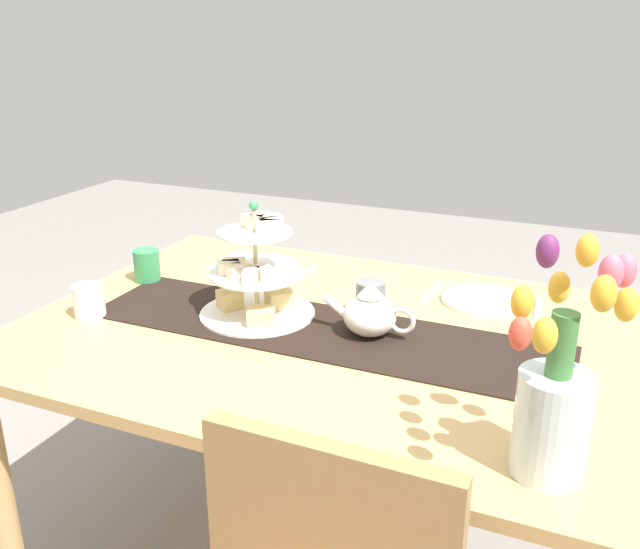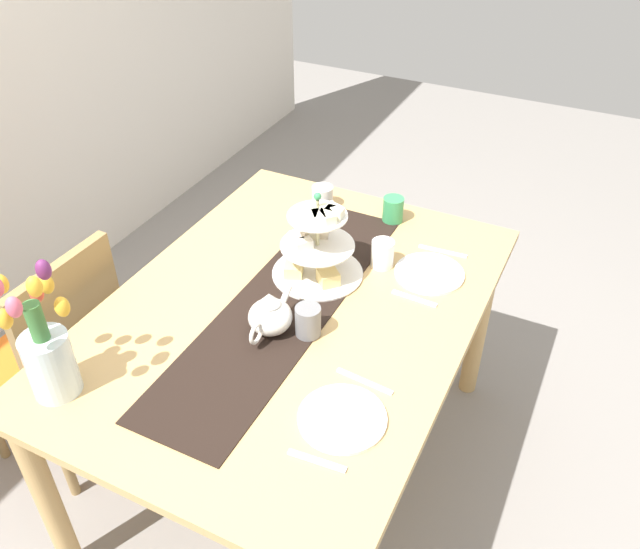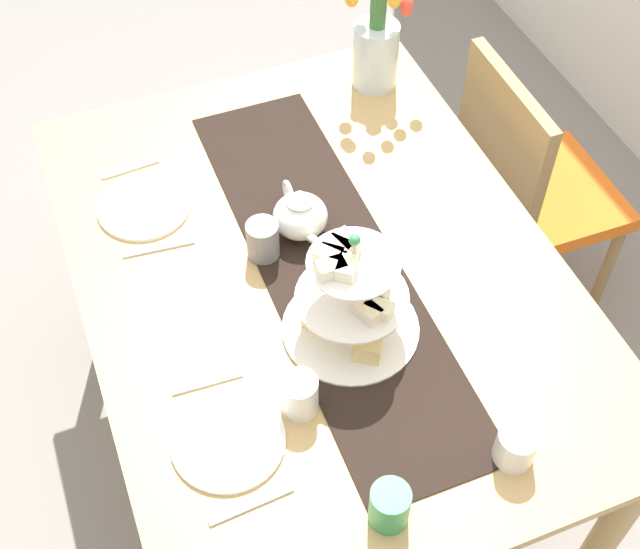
# 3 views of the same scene
# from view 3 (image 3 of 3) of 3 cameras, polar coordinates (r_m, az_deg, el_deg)

# --- Properties ---
(ground_plane) EXTENTS (8.00, 8.00, 0.00)m
(ground_plane) POSITION_cam_3_polar(r_m,az_deg,el_deg) (2.61, -0.06, -10.43)
(ground_plane) COLOR gray
(dining_table) EXTENTS (1.49, 1.08, 0.77)m
(dining_table) POSITION_cam_3_polar(r_m,az_deg,el_deg) (2.05, -0.08, -1.38)
(dining_table) COLOR tan
(dining_table) RESTS_ON ground_plane
(chair_left) EXTENTS (0.43, 0.43, 0.91)m
(chair_left) POSITION_cam_3_polar(r_m,az_deg,el_deg) (2.61, 13.62, 5.84)
(chair_left) COLOR olive
(chair_left) RESTS_ON ground_plane
(table_runner) EXTENTS (1.21, 0.31, 0.00)m
(table_runner) POSITION_cam_3_polar(r_m,az_deg,el_deg) (1.97, 0.55, 0.71)
(table_runner) COLOR black
(table_runner) RESTS_ON dining_table
(tiered_cake_stand) EXTENTS (0.30, 0.30, 0.30)m
(tiered_cake_stand) POSITION_cam_3_polar(r_m,az_deg,el_deg) (1.78, 2.18, -1.70)
(tiered_cake_stand) COLOR beige
(tiered_cake_stand) RESTS_ON table_runner
(teapot) EXTENTS (0.24, 0.13, 0.14)m
(teapot) POSITION_cam_3_polar(r_m,az_deg,el_deg) (2.00, -1.35, 4.06)
(teapot) COLOR white
(teapot) RESTS_ON table_runner
(tulip_vase) EXTENTS (0.19, 0.24, 0.41)m
(tulip_vase) POSITION_cam_3_polar(r_m,az_deg,el_deg) (2.38, 3.82, 15.55)
(tulip_vase) COLOR silver
(tulip_vase) RESTS_ON dining_table
(cream_jug) EXTENTS (0.08, 0.08, 0.08)m
(cream_jug) POSITION_cam_3_polar(r_m,az_deg,el_deg) (1.71, 12.99, -11.18)
(cream_jug) COLOR white
(cream_jug) RESTS_ON dining_table
(dinner_plate_left) EXTENTS (0.23, 0.23, 0.01)m
(dinner_plate_left) POSITION_cam_3_polar(r_m,az_deg,el_deg) (2.14, -11.73, 4.51)
(dinner_plate_left) COLOR white
(dinner_plate_left) RESTS_ON dining_table
(fork_left) EXTENTS (0.03, 0.15, 0.01)m
(fork_left) POSITION_cam_3_polar(r_m,az_deg,el_deg) (2.24, -12.60, 6.95)
(fork_left) COLOR silver
(fork_left) RESTS_ON dining_table
(knife_left) EXTENTS (0.03, 0.17, 0.01)m
(knife_left) POSITION_cam_3_polar(r_m,az_deg,el_deg) (2.04, -10.75, 1.74)
(knife_left) COLOR silver
(knife_left) RESTS_ON dining_table
(dinner_plate_right) EXTENTS (0.23, 0.23, 0.01)m
(dinner_plate_right) POSITION_cam_3_polar(r_m,az_deg,el_deg) (1.72, -6.19, -11.00)
(dinner_plate_right) COLOR white
(dinner_plate_right) RESTS_ON dining_table
(fork_right) EXTENTS (0.02, 0.15, 0.01)m
(fork_right) POSITION_cam_3_polar(r_m,az_deg,el_deg) (1.80, -7.57, -7.20)
(fork_right) COLOR silver
(fork_right) RESTS_ON dining_table
(knife_right) EXTENTS (0.02, 0.17, 0.01)m
(knife_right) POSITION_cam_3_polar(r_m,az_deg,el_deg) (1.66, -4.63, -15.17)
(knife_right) COLOR silver
(knife_right) RESTS_ON dining_table
(mug_grey) EXTENTS (0.08, 0.08, 0.09)m
(mug_grey) POSITION_cam_3_polar(r_m,az_deg,el_deg) (1.96, -3.86, 2.35)
(mug_grey) COLOR slate
(mug_grey) RESTS_ON table_runner
(mug_white_text) EXTENTS (0.08, 0.08, 0.09)m
(mug_white_text) POSITION_cam_3_polar(r_m,az_deg,el_deg) (1.71, -1.38, -8.09)
(mug_white_text) COLOR white
(mug_white_text) RESTS_ON dining_table
(mug_orange) EXTENTS (0.08, 0.08, 0.09)m
(mug_orange) POSITION_cam_3_polar(r_m,az_deg,el_deg) (1.61, 4.68, -15.22)
(mug_orange) COLOR #389356
(mug_orange) RESTS_ON dining_table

